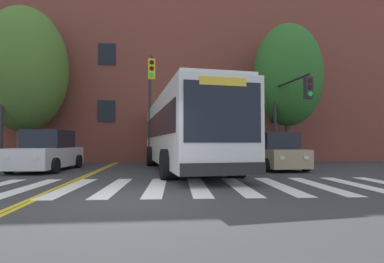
{
  "coord_description": "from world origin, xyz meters",
  "views": [
    {
      "loc": [
        0.87,
        -6.77,
        1.28
      ],
      "look_at": [
        2.19,
        6.35,
        1.77
      ],
      "focal_mm": 28.0,
      "sensor_mm": 36.0,
      "label": 1
    }
  ],
  "objects_px": {
    "car_white_near_lane": "(48,152)",
    "street_tree_curbside_large": "(288,75)",
    "city_bus": "(183,131)",
    "car_tan_far_lane": "(275,153)",
    "traffic_light_near_corner": "(289,104)",
    "traffic_light_overhead": "(150,94)",
    "street_tree_curbside_small": "(25,70)",
    "car_silver_behind_bus": "(181,148)"
  },
  "relations": [
    {
      "from": "car_white_near_lane",
      "to": "street_tree_curbside_large",
      "type": "xyz_separation_m",
      "value": [
        12.74,
        2.75,
        4.49
      ]
    },
    {
      "from": "city_bus",
      "to": "car_tan_far_lane",
      "type": "height_order",
      "value": "city_bus"
    },
    {
      "from": "city_bus",
      "to": "street_tree_curbside_large",
      "type": "distance_m",
      "value": 7.98
    },
    {
      "from": "car_white_near_lane",
      "to": "traffic_light_near_corner",
      "type": "relative_size",
      "value": 0.95
    },
    {
      "from": "car_tan_far_lane",
      "to": "street_tree_curbside_large",
      "type": "distance_m",
      "value": 6.02
    },
    {
      "from": "city_bus",
      "to": "traffic_light_overhead",
      "type": "relative_size",
      "value": 2.04
    },
    {
      "from": "city_bus",
      "to": "traffic_light_overhead",
      "type": "height_order",
      "value": "traffic_light_overhead"
    },
    {
      "from": "city_bus",
      "to": "traffic_light_near_corner",
      "type": "distance_m",
      "value": 5.62
    },
    {
      "from": "traffic_light_overhead",
      "to": "street_tree_curbside_small",
      "type": "height_order",
      "value": "street_tree_curbside_small"
    },
    {
      "from": "car_silver_behind_bus",
      "to": "street_tree_curbside_large",
      "type": "bearing_deg",
      "value": -46.83
    },
    {
      "from": "car_silver_behind_bus",
      "to": "traffic_light_overhead",
      "type": "bearing_deg",
      "value": -106.77
    },
    {
      "from": "traffic_light_overhead",
      "to": "street_tree_curbside_small",
      "type": "bearing_deg",
      "value": 170.09
    },
    {
      "from": "car_tan_far_lane",
      "to": "traffic_light_overhead",
      "type": "bearing_deg",
      "value": 155.08
    },
    {
      "from": "city_bus",
      "to": "traffic_light_near_corner",
      "type": "xyz_separation_m",
      "value": [
        5.41,
        0.52,
        1.41
      ]
    },
    {
      "from": "street_tree_curbside_large",
      "to": "traffic_light_overhead",
      "type": "bearing_deg",
      "value": -176.21
    },
    {
      "from": "car_silver_behind_bus",
      "to": "street_tree_curbside_large",
      "type": "xyz_separation_m",
      "value": [
        6.05,
        -6.45,
        4.48
      ]
    },
    {
      "from": "car_silver_behind_bus",
      "to": "car_white_near_lane",
      "type": "bearing_deg",
      "value": -126.03
    },
    {
      "from": "car_silver_behind_bus",
      "to": "traffic_light_overhead",
      "type": "distance_m",
      "value": 7.94
    },
    {
      "from": "city_bus",
      "to": "car_silver_behind_bus",
      "type": "distance_m",
      "value": 9.55
    },
    {
      "from": "car_white_near_lane",
      "to": "car_silver_behind_bus",
      "type": "height_order",
      "value": "car_silver_behind_bus"
    },
    {
      "from": "car_silver_behind_bus",
      "to": "traffic_light_near_corner",
      "type": "relative_size",
      "value": 0.94
    },
    {
      "from": "car_tan_far_lane",
      "to": "car_silver_behind_bus",
      "type": "bearing_deg",
      "value": 111.71
    },
    {
      "from": "city_bus",
      "to": "street_tree_curbside_large",
      "type": "height_order",
      "value": "street_tree_curbside_large"
    },
    {
      "from": "car_tan_far_lane",
      "to": "car_silver_behind_bus",
      "type": "relative_size",
      "value": 0.82
    },
    {
      "from": "city_bus",
      "to": "traffic_light_near_corner",
      "type": "height_order",
      "value": "traffic_light_near_corner"
    },
    {
      "from": "traffic_light_near_corner",
      "to": "traffic_light_overhead",
      "type": "height_order",
      "value": "traffic_light_overhead"
    },
    {
      "from": "traffic_light_overhead",
      "to": "traffic_light_near_corner",
      "type": "bearing_deg",
      "value": -15.59
    },
    {
      "from": "traffic_light_near_corner",
      "to": "traffic_light_overhead",
      "type": "distance_m",
      "value": 7.37
    },
    {
      "from": "car_white_near_lane",
      "to": "car_tan_far_lane",
      "type": "distance_m",
      "value": 10.6
    },
    {
      "from": "street_tree_curbside_large",
      "to": "street_tree_curbside_small",
      "type": "relative_size",
      "value": 0.93
    },
    {
      "from": "traffic_light_overhead",
      "to": "city_bus",
      "type": "bearing_deg",
      "value": -56.4
    },
    {
      "from": "car_tan_far_lane",
      "to": "street_tree_curbside_large",
      "type": "xyz_separation_m",
      "value": [
        2.16,
        3.33,
        4.53
      ]
    },
    {
      "from": "city_bus",
      "to": "car_silver_behind_bus",
      "type": "bearing_deg",
      "value": 87.26
    },
    {
      "from": "street_tree_curbside_small",
      "to": "traffic_light_overhead",
      "type": "bearing_deg",
      "value": -9.91
    },
    {
      "from": "car_silver_behind_bus",
      "to": "street_tree_curbside_large",
      "type": "distance_m",
      "value": 9.92
    },
    {
      "from": "traffic_light_overhead",
      "to": "car_white_near_lane",
      "type": "bearing_deg",
      "value": -154.31
    },
    {
      "from": "car_silver_behind_bus",
      "to": "street_tree_curbside_small",
      "type": "height_order",
      "value": "street_tree_curbside_small"
    },
    {
      "from": "car_white_near_lane",
      "to": "street_tree_curbside_small",
      "type": "bearing_deg",
      "value": 127.1
    },
    {
      "from": "street_tree_curbside_large",
      "to": "street_tree_curbside_small",
      "type": "distance_m",
      "value": 15.38
    },
    {
      "from": "city_bus",
      "to": "car_silver_behind_bus",
      "type": "height_order",
      "value": "city_bus"
    },
    {
      "from": "car_tan_far_lane",
      "to": "traffic_light_overhead",
      "type": "distance_m",
      "value": 7.34
    },
    {
      "from": "car_tan_far_lane",
      "to": "traffic_light_near_corner",
      "type": "bearing_deg",
      "value": 37.51
    }
  ]
}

